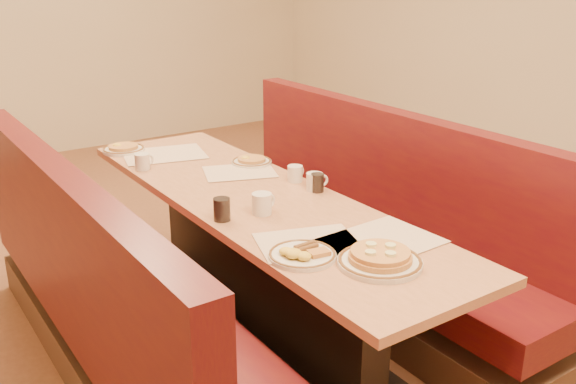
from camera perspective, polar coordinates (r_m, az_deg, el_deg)
ground at (r=3.38m, az=-2.59°, el=-12.43°), size 8.00×8.00×0.00m
diner_table at (r=3.20m, az=-2.70°, el=-6.73°), size 0.70×2.50×0.75m
booth_left at (r=2.93m, az=-15.14°, el=-10.33°), size 0.55×2.50×1.05m
booth_right at (r=3.60m, az=7.27°, el=-3.94°), size 0.55×2.50×1.05m
placemat_near_left at (r=2.54m, az=1.78°, el=-4.53°), size 0.46×0.40×0.00m
placemat_near_right at (r=2.57m, az=8.10°, el=-4.38°), size 0.47×0.36×0.00m
placemat_far_left at (r=3.77m, az=-10.95°, el=3.31°), size 0.52×0.44×0.00m
placemat_far_right at (r=3.40m, az=-4.33°, el=1.80°), size 0.44×0.39×0.00m
pancake_plate at (r=2.38m, az=8.18°, el=-5.93°), size 0.31×0.31×0.07m
eggs_plate at (r=2.41m, az=1.24°, el=-5.56°), size 0.26×0.26×0.05m
extra_plate_mid at (r=3.54m, az=-3.27°, el=2.76°), size 0.22×0.22×0.04m
extra_plate_far at (r=3.90m, az=-14.43°, el=3.75°), size 0.24×0.24×0.05m
coffee_mug_a at (r=3.12m, az=2.44°, el=0.95°), size 0.11×0.08×0.09m
coffee_mug_b at (r=2.82m, az=-2.29°, el=-0.99°), size 0.12×0.09×0.09m
coffee_mug_c at (r=3.25m, az=0.67°, el=1.69°), size 0.11×0.08×0.08m
coffee_mug_d at (r=3.52m, az=-12.78°, el=2.69°), size 0.11×0.08×0.09m
soda_tumbler_near at (r=2.76m, az=-5.90°, el=-1.55°), size 0.07×0.07×0.10m
soda_tumbler_mid at (r=3.10m, az=2.61°, el=0.83°), size 0.07×0.07×0.09m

